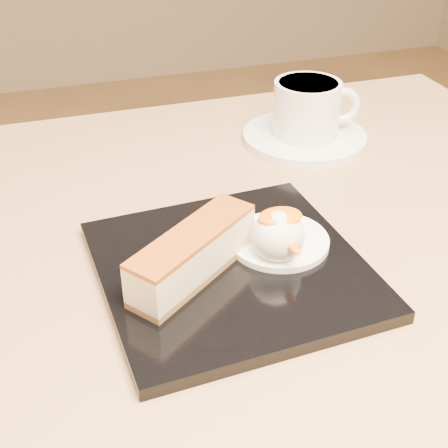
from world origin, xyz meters
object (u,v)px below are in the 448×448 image
object	(u,v)px
dessert_plate	(231,269)
coffee_cup	(308,107)
cheesecake	(193,254)
ice_cream_scoop	(278,236)
table	(274,394)
saucer	(304,137)

from	to	relation	value
dessert_plate	coffee_cup	distance (m)	0.29
cheesecake	ice_cream_scoop	distance (m)	0.08
coffee_cup	dessert_plate	bearing A→B (deg)	-119.21
table	cheesecake	xyz separation A→B (m)	(-0.08, 0.00, 0.19)
table	dessert_plate	world-z (taller)	dessert_plate
table	cheesecake	bearing A→B (deg)	176.68
saucer	table	bearing A→B (deg)	-118.29
cheesecake	dessert_plate	bearing A→B (deg)	-28.38
ice_cream_scoop	saucer	distance (m)	0.27
ice_cream_scoop	coffee_cup	distance (m)	0.27
saucer	cheesecake	bearing A→B (deg)	-131.65
saucer	coffee_cup	world-z (taller)	coffee_cup
cheesecake	table	bearing A→B (deg)	-39.83
dessert_plate	cheesecake	distance (m)	0.04
table	coffee_cup	world-z (taller)	coffee_cup
cheesecake	saucer	world-z (taller)	cheesecake
dessert_plate	cheesecake	size ratio (longest dim) A/B	1.75
dessert_plate	coffee_cup	xyz separation A→B (m)	(0.17, 0.23, 0.04)
cheesecake	saucer	bearing A→B (deg)	11.84
dessert_plate	coffee_cup	world-z (taller)	coffee_cup
cheesecake	saucer	size ratio (longest dim) A/B	0.84
table	ice_cream_scoop	distance (m)	0.19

